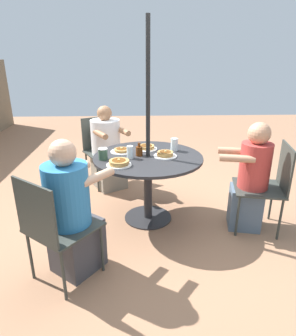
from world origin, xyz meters
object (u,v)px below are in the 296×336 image
Objects in this scene: pancake_plate_d at (147,148)px; syrup_bottle at (139,151)px; diner_south at (72,214)px; diner_east at (107,152)px; diner_north at (250,181)px; patio_chair_east at (102,146)px; pancake_plate_a at (122,151)px; coffee_cup at (103,154)px; pancake_plate_b at (119,163)px; drinking_glass_b at (130,152)px; patio_chair_south at (53,224)px; patio_table at (148,167)px; pancake_plate_c at (165,154)px; patio_chair_north at (269,182)px; drinking_glass_a at (174,145)px.

syrup_bottle is (-0.22, 0.08, 0.03)m from pancake_plate_d.
diner_south is 1.05m from syrup_bottle.
syrup_bottle is (-0.90, -0.43, 0.29)m from diner_east.
diner_north is 1.23× the size of patio_chair_east.
patio_chair_east is at bearing 63.56° from diner_north.
syrup_bottle is (-0.13, -0.19, 0.04)m from pancake_plate_a.
coffee_cup is at bearing 126.00° from pancake_plate_d.
drinking_glass_b reaches higher than pancake_plate_b.
patio_chair_south is at bearing 53.25° from diner_east.
pancake_plate_d is (1.07, -0.64, 0.23)m from diner_south.
patio_table is 4.76× the size of pancake_plate_b.
patio_chair_east reaches higher than coffee_cup.
pancake_plate_a is at bearing 55.97° from syrup_bottle.
diner_north is 1.92m from diner_east.
patio_chair_south is 1.35m from pancake_plate_c.
patio_chair_east is 1.24m from drinking_glass_b.
patio_chair_north is 1.43m from drinking_glass_b.
patio_chair_north is at bearing -95.39° from coffee_cup.
patio_table is 0.39m from drinking_glass_a.
diner_north is 4.70× the size of pancake_plate_d.
pancake_plate_b is at bearing 95.15° from diner_south.
diner_north is 8.16× the size of drinking_glass_a.
coffee_cup is (0.12, 1.49, 0.26)m from diner_north.
patio_chair_north and patio_chair_east have the same top height.
diner_north is at bearing 60.86° from patio_chair_south.
diner_east is 8.64× the size of drinking_glass_b.
pancake_plate_a is 0.30m from coffee_cup.
patio_chair_north is 2.08m from diner_east.
syrup_bottle is 1.19× the size of coffee_cup.
diner_north is 8.80× the size of drinking_glass_b.
patio_table is 1.03× the size of diner_east.
drinking_glass_a is (0.03, -0.57, 0.05)m from pancake_plate_a.
coffee_cup is (0.18, 0.17, 0.03)m from pancake_plate_b.
diner_north is 4.70× the size of pancake_plate_b.
drinking_glass_a is at bearing -63.73° from drinking_glass_b.
drinking_glass_b is (0.92, -0.57, 0.27)m from patio_chair_south.
patio_chair_south reaches higher than syrup_bottle.
pancake_plate_c is at bearing 83.37° from patio_chair_south.
syrup_bottle is (0.29, -0.20, 0.03)m from pancake_plate_b.
patio_chair_north is 1.05m from drinking_glass_a.
pancake_plate_a is 1.87× the size of drinking_glass_b.
drinking_glass_b is at bearing 93.97° from patio_chair_north.
pancake_plate_d is (0.09, -0.27, 0.00)m from pancake_plate_a.
diner_south is at bearing 147.41° from pancake_plate_b.
pancake_plate_c is (-0.17, -0.46, 0.01)m from pancake_plate_a.
patio_table is 1.24m from patio_chair_south.
pancake_plate_a is 0.42m from pancake_plate_b.
patio_chair_east is 3.81× the size of pancake_plate_c.
pancake_plate_b is 2.06× the size of coffee_cup.
diner_east is at bearing 25.42° from syrup_bottle.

